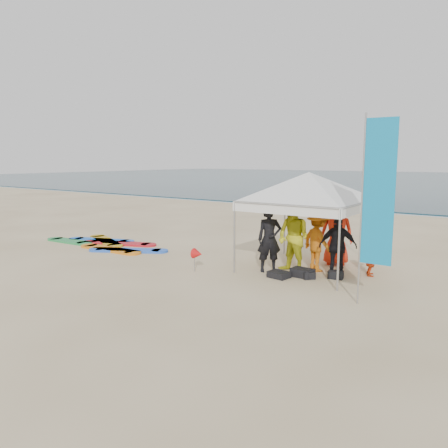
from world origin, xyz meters
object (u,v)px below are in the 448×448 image
at_px(canopy_tent, 309,173).
at_px(person_orange_b, 336,232).
at_px(person_yellow, 293,237).
at_px(person_seated, 371,258).
at_px(person_orange_a, 318,241).
at_px(person_black_a, 269,239).
at_px(surfboard_spread, 107,244).
at_px(feather_flag, 377,194).
at_px(person_black_b, 338,246).
at_px(marker_pennant, 198,254).

bearing_deg(canopy_tent, person_orange_b, 66.59).
xyz_separation_m(person_yellow, person_seated, (1.77, 0.92, -0.50)).
bearing_deg(person_orange_a, canopy_tent, 32.71).
xyz_separation_m(person_black_a, surfboard_spread, (-6.46, -0.11, -0.85)).
distance_m(person_orange_a, feather_flag, 3.28).
xyz_separation_m(person_orange_a, person_black_b, (0.67, -0.29, -0.02)).
distance_m(person_black_a, person_orange_b, 2.15).
relative_size(person_black_a, person_orange_b, 0.95).
xyz_separation_m(person_black_a, person_black_b, (1.70, 0.52, -0.09)).
bearing_deg(person_black_a, person_orange_a, -3.80).
height_order(person_seated, feather_flag, feather_flag).
xyz_separation_m(person_orange_a, person_seated, (1.32, 0.36, -0.37)).
distance_m(person_yellow, marker_pennant, 2.57).
bearing_deg(person_black_b, person_black_a, -4.85).
bearing_deg(person_black_a, person_black_b, -25.21).
bearing_deg(feather_flag, canopy_tent, 139.60).
xyz_separation_m(person_yellow, feather_flag, (2.54, -1.50, 1.34)).
bearing_deg(canopy_tent, person_seated, 13.41).
height_order(person_orange_a, person_orange_b, person_orange_b).
height_order(person_black_a, person_seated, person_black_a).
relative_size(person_yellow, surfboard_spread, 0.40).
height_order(person_black_b, person_seated, person_black_b).
bearing_deg(person_seated, person_black_b, 114.67).
bearing_deg(person_orange_b, feather_flag, 95.72).
relative_size(person_seated, marker_pennant, 1.42).
xyz_separation_m(person_orange_b, feather_flag, (1.95, -3.05, 1.36)).
distance_m(person_yellow, feather_flag, 3.24).
relative_size(person_black_a, person_yellow, 0.93).
bearing_deg(marker_pennant, surfboard_spread, 168.05).
height_order(person_yellow, feather_flag, feather_flag).
height_order(marker_pennant, surfboard_spread, marker_pennant).
xyz_separation_m(person_yellow, person_black_b, (1.12, 0.27, -0.16)).
distance_m(person_black_b, person_seated, 0.99).
bearing_deg(person_seated, feather_flag, 177.01).
height_order(person_orange_a, canopy_tent, canopy_tent).
height_order(person_orange_b, surfboard_spread, person_orange_b).
distance_m(person_yellow, person_black_b, 1.17).
xyz_separation_m(person_black_a, marker_pennant, (-1.52, -1.15, -0.39)).
xyz_separation_m(person_orange_b, person_seated, (1.18, -0.63, -0.49)).
xyz_separation_m(feather_flag, marker_pennant, (-4.63, 0.09, -1.81)).
distance_m(person_orange_b, person_seated, 1.42).
bearing_deg(marker_pennant, feather_flag, -1.12).
xyz_separation_m(person_black_b, marker_pennant, (-3.22, -1.67, -0.31)).
bearing_deg(canopy_tent, person_orange_a, 5.05).
bearing_deg(surfboard_spread, canopy_tent, 7.10).
bearing_deg(person_black_b, person_yellow, -8.60).
bearing_deg(person_black_b, marker_pennant, 5.54).
distance_m(person_orange_b, surfboard_spread, 7.91).
distance_m(person_orange_a, person_orange_b, 1.01).
height_order(person_seated, marker_pennant, person_seated).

